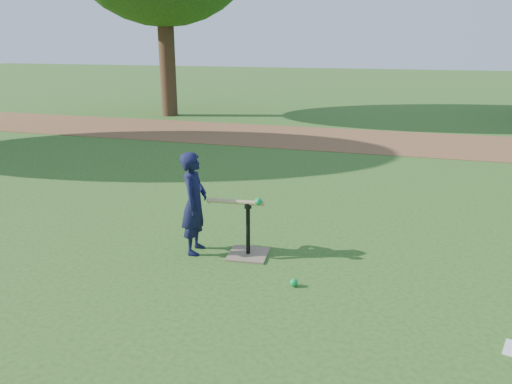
# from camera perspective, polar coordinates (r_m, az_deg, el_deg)

# --- Properties ---
(ground) EXTENTS (80.00, 80.00, 0.00)m
(ground) POSITION_cam_1_polar(r_m,az_deg,el_deg) (5.23, 0.76, -9.12)
(ground) COLOR #285116
(ground) RESTS_ON ground
(dirt_strip) EXTENTS (24.00, 3.00, 0.01)m
(dirt_strip) POSITION_cam_1_polar(r_m,az_deg,el_deg) (12.30, 10.61, 5.90)
(dirt_strip) COLOR brown
(dirt_strip) RESTS_ON ground
(child) EXTENTS (0.32, 0.45, 1.15)m
(child) POSITION_cam_1_polar(r_m,az_deg,el_deg) (5.55, -7.06, -1.28)
(child) COLOR black
(child) RESTS_ON ground
(wiffle_ball_ground) EXTENTS (0.08, 0.08, 0.08)m
(wiffle_ball_ground) POSITION_cam_1_polar(r_m,az_deg,el_deg) (4.94, 4.34, -10.28)
(wiffle_ball_ground) COLOR #0D9941
(wiffle_ball_ground) RESTS_ON ground
(batting_tee) EXTENTS (0.47, 0.47, 0.61)m
(batting_tee) POSITION_cam_1_polar(r_m,az_deg,el_deg) (5.57, -0.90, -6.19)
(batting_tee) COLOR #79674D
(batting_tee) RESTS_ON ground
(swing_action) EXTENTS (0.63, 0.12, 0.10)m
(swing_action) POSITION_cam_1_polar(r_m,az_deg,el_deg) (5.39, -2.03, -1.12)
(swing_action) COLOR tan
(swing_action) RESTS_ON ground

